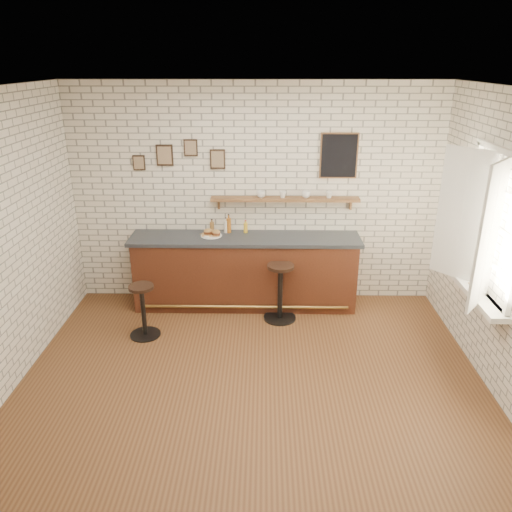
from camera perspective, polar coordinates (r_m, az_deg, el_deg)
The scene contains 21 objects.
ground at distance 5.64m, azimuth -0.44°, elevation -13.42°, with size 5.00×5.00×0.00m, color brown.
bar_counter at distance 6.89m, azimuth -1.24°, elevation -1.75°, with size 3.10×0.65×1.01m.
sandwich_plate at distance 6.76m, azimuth -5.12°, elevation 2.35°, with size 0.28×0.28×0.01m, color white.
ciabatta_sandwich at distance 6.75m, azimuth -5.04°, elevation 2.71°, with size 0.26×0.18×0.08m.
potato_chips at distance 6.76m, azimuth -5.35°, elevation 2.40°, with size 0.25×0.19×0.00m.
bitters_bottle_brown at distance 6.88m, azimuth -5.05°, elevation 3.32°, with size 0.06×0.06×0.19m.
bitters_bottle_white at distance 6.86m, azimuth -3.47°, elevation 3.40°, with size 0.06×0.06×0.22m.
bitters_bottle_amber at distance 6.85m, azimuth -3.13°, elevation 3.55°, with size 0.06×0.06×0.26m.
condiment_bottle_yellow at distance 6.85m, azimuth -1.19°, elevation 3.29°, with size 0.06×0.06×0.18m.
bar_stool_left at distance 6.33m, azimuth -12.78°, elevation -5.93°, with size 0.38×0.38×0.69m.
bar_stool_right at distance 6.55m, azimuth 2.78°, elevation -3.92°, with size 0.44×0.44×0.78m.
wall_shelf at distance 6.76m, azimuth 3.33°, elevation 6.49°, with size 2.00×0.18×0.18m.
shelf_cup_a at distance 6.73m, azimuth 0.59°, elevation 7.07°, with size 0.12×0.12×0.09m, color white.
shelf_cup_b at distance 6.74m, azimuth 3.08°, elevation 7.03°, with size 0.09×0.09×0.09m, color white.
shelf_cup_c at distance 6.76m, azimuth 5.76°, elevation 7.01°, with size 0.12×0.12×0.09m, color white.
shelf_cup_d at distance 6.79m, azimuth 8.35°, elevation 6.93°, with size 0.09×0.09×0.09m, color white.
back_wall_decor at distance 6.71m, azimuth 1.89°, elevation 11.37°, with size 2.96×0.02×0.56m.
window_sill at distance 5.91m, azimuth 23.63°, elevation -3.67°, with size 0.20×1.35×0.06m.
casement_window at distance 5.63m, azimuth 24.36°, elevation 3.25°, with size 0.40×1.30×1.56m.
book_lower at distance 5.88m, azimuth 23.52°, elevation -3.32°, with size 0.17×0.22×0.02m, color tan.
book_upper at distance 5.89m, azimuth 23.47°, elevation -3.07°, with size 0.16×0.22×0.02m, color tan.
Camera 1 is at (0.12, -4.62, 3.25)m, focal length 35.00 mm.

